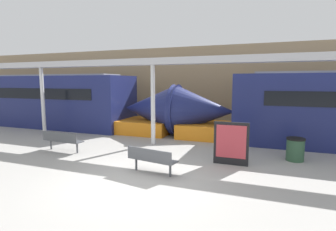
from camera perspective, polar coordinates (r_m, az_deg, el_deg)
The scene contains 10 objects.
ground_plane at distance 7.53m, azimuth -6.77°, elevation -14.17°, with size 60.00×60.00×0.00m, color #9E9B96.
station_wall at distance 16.90m, azimuth 9.48°, elevation 6.36°, with size 56.00×0.20×5.00m, color #9E8460.
train_right at distance 18.81m, azimuth -26.23°, elevation 2.77°, with size 18.67×2.93×3.20m.
bench_near at distance 7.95m, azimuth -3.70°, elevation -9.25°, with size 1.60×0.71×0.80m.
bench_far at distance 11.23m, azimuth -22.09°, elevation -4.85°, with size 1.78×0.57×0.80m.
trash_bin at distance 10.27m, azimuth 25.96°, elevation -6.62°, with size 0.62×0.62×0.81m.
poster_board at distance 8.97m, azimuth 13.56°, elevation -5.92°, with size 1.14×0.07×1.44m.
support_column_near at distance 11.50m, azimuth -3.30°, elevation 2.24°, with size 0.19×0.19×3.48m, color silver.
support_column_far at distance 15.14m, azimuth -25.58°, elevation 2.76°, with size 0.19×0.19×3.48m, color silver.
canopy_beam at distance 11.48m, azimuth -3.37°, elevation 11.62°, with size 28.00×0.60×0.28m, color #B7B7BC.
Camera 1 is at (3.24, -6.22, 2.75)m, focal length 28.00 mm.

